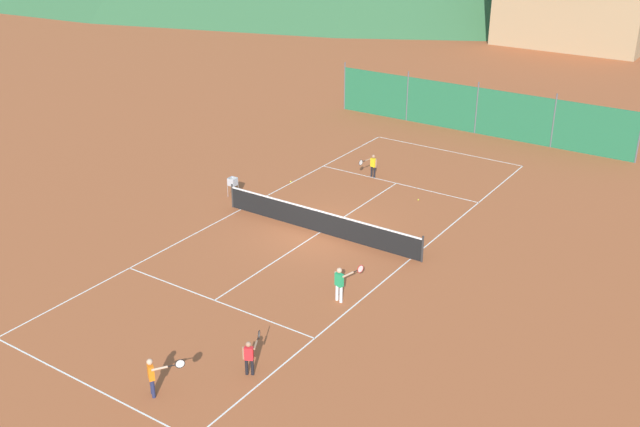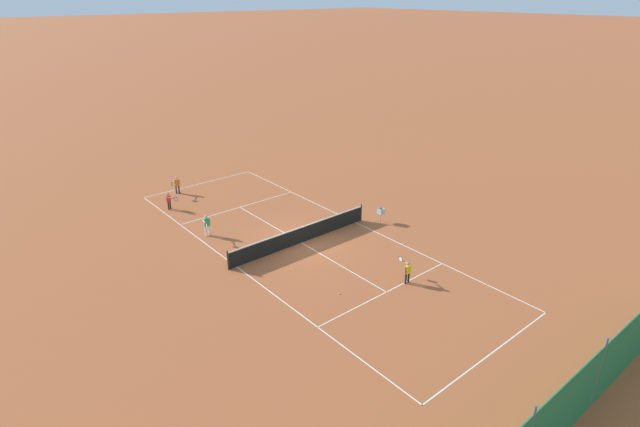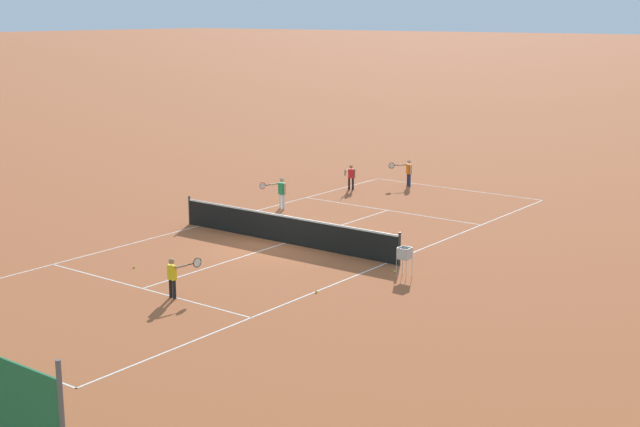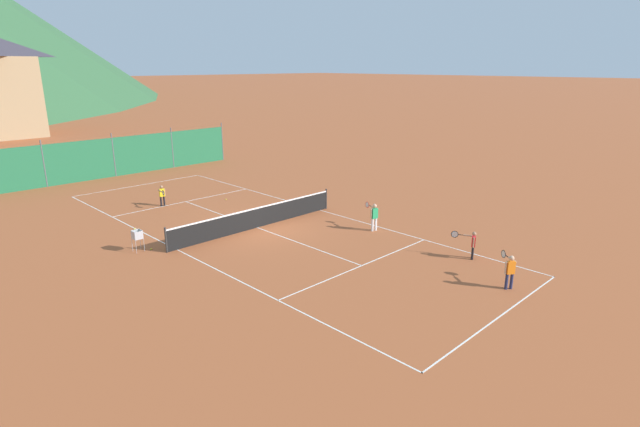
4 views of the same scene
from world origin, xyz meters
TOP-DOWN VIEW (x-y plane):
  - ground_plane at (0.00, 0.00)m, footprint 600.00×600.00m
  - court_line_markings at (0.00, 0.00)m, footprint 8.25×23.85m
  - tennis_net at (0.00, 0.00)m, footprint 9.18×0.08m
  - player_far_service at (3.54, -4.05)m, footprint 0.62×1.00m
  - player_near_service at (3.57, -8.91)m, footprint 0.44×0.97m
  - player_near_baseline at (-1.33, 6.42)m, footprint 0.49×0.94m
  - player_far_baseline at (2.02, -11.16)m, footprint 0.84×0.81m
  - tennis_ball_alley_left at (-4.85, 0.74)m, footprint 0.07×0.07m
  - tennis_ball_by_net_left at (-4.17, 3.73)m, footprint 0.07×0.07m
  - tennis_ball_service_box at (1.78, 5.14)m, footprint 0.07×0.07m
  - ball_hopper at (-5.31, 0.92)m, footprint 0.36×0.36m

SIDE VIEW (x-z plane):
  - ground_plane at x=0.00m, z-range 0.00..0.00m
  - court_line_markings at x=0.00m, z-range 0.00..0.01m
  - tennis_ball_alley_left at x=-4.85m, z-range 0.00..0.07m
  - tennis_ball_by_net_left at x=-4.17m, z-range 0.00..0.07m
  - tennis_ball_service_box at x=1.78m, z-range 0.00..0.07m
  - tennis_net at x=0.00m, z-range -0.03..1.03m
  - player_near_service at x=3.57m, z-range 0.10..1.20m
  - ball_hopper at x=-5.31m, z-range 0.21..1.10m
  - player_near_baseline at x=-1.33m, z-range 0.10..1.22m
  - player_far_baseline at x=2.02m, z-range 0.10..1.30m
  - player_far_service at x=3.54m, z-range 0.11..1.37m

